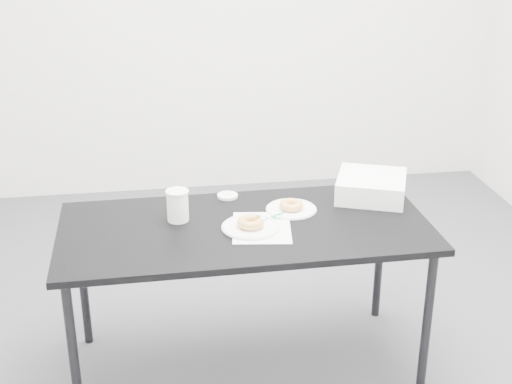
{
  "coord_description": "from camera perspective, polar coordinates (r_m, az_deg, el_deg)",
  "views": [
    {
      "loc": [
        -0.42,
        -2.82,
        1.98
      ],
      "look_at": [
        0.02,
        0.02,
        0.77
      ],
      "focal_mm": 50.0,
      "sensor_mm": 36.0,
      "label": 1
    }
  ],
  "objects": [
    {
      "name": "floor",
      "position": [
        3.47,
        -0.28,
        -11.96
      ],
      "size": [
        4.0,
        4.0,
        0.0
      ],
      "primitive_type": "plane",
      "color": "#47474B",
      "rests_on": "ground"
    },
    {
      "name": "table",
      "position": [
        2.99,
        -0.88,
        -3.56
      ],
      "size": [
        1.55,
        0.74,
        0.7
      ],
      "rotation": [
        0.0,
        0.0,
        0.01
      ],
      "color": "black",
      "rests_on": "floor"
    },
    {
      "name": "scorecard",
      "position": [
        2.94,
        0.45,
        -2.86
      ],
      "size": [
        0.28,
        0.33,
        0.0
      ],
      "primitive_type": "cube",
      "rotation": [
        0.0,
        0.0,
        -0.14
      ],
      "color": "white",
      "rests_on": "table"
    },
    {
      "name": "logo_patch",
      "position": [
        3.03,
        1.65,
        -1.98
      ],
      "size": [
        0.05,
        0.05,
        0.0
      ],
      "primitive_type": "cube",
      "rotation": [
        0.0,
        0.0,
        -0.14
      ],
      "color": "green",
      "rests_on": "scorecard"
    },
    {
      "name": "pen",
      "position": [
        3.02,
        1.31,
        -2.03
      ],
      "size": [
        0.12,
        0.09,
        0.01
      ],
      "primitive_type": "cylinder",
      "rotation": [
        0.0,
        1.57,
        0.61
      ],
      "color": "#0C8E82",
      "rests_on": "scorecard"
    },
    {
      "name": "napkin",
      "position": [
        2.93,
        0.41,
        -3.01
      ],
      "size": [
        0.21,
        0.21,
        0.0
      ],
      "primitive_type": "cube",
      "rotation": [
        0.0,
        0.0,
        0.34
      ],
      "color": "white",
      "rests_on": "table"
    },
    {
      "name": "plate_near",
      "position": [
        2.93,
        -0.42,
        -2.82
      ],
      "size": [
        0.24,
        0.24,
        0.01
      ],
      "primitive_type": "cylinder",
      "color": "white",
      "rests_on": "napkin"
    },
    {
      "name": "donut_near",
      "position": [
        2.93,
        -0.42,
        -2.43
      ],
      "size": [
        0.13,
        0.13,
        0.04
      ],
      "primitive_type": "torus",
      "rotation": [
        0.0,
        0.0,
        0.2
      ],
      "color": "gold",
      "rests_on": "plate_near"
    },
    {
      "name": "plate_far",
      "position": [
        3.11,
        2.83,
        -1.39
      ],
      "size": [
        0.22,
        0.22,
        0.01
      ],
      "primitive_type": "cylinder",
      "color": "white",
      "rests_on": "table"
    },
    {
      "name": "donut_far",
      "position": [
        3.1,
        2.84,
        -1.05
      ],
      "size": [
        0.14,
        0.14,
        0.03
      ],
      "primitive_type": "torus",
      "rotation": [
        0.0,
        0.0,
        0.43
      ],
      "color": "gold",
      "rests_on": "plate_far"
    },
    {
      "name": "coffee_cup",
      "position": [
        3.0,
        -6.29,
        -1.07
      ],
      "size": [
        0.09,
        0.09,
        0.14
      ],
      "primitive_type": "cylinder",
      "color": "white",
      "rests_on": "table"
    },
    {
      "name": "cup_lid",
      "position": [
        3.24,
        -2.29,
        -0.3
      ],
      "size": [
        0.09,
        0.09,
        0.01
      ],
      "primitive_type": "cylinder",
      "color": "white",
      "rests_on": "table"
    },
    {
      "name": "bakery_box",
      "position": [
        3.26,
        9.21,
        0.44
      ],
      "size": [
        0.39,
        0.39,
        0.1
      ],
      "primitive_type": "cube",
      "rotation": [
        0.0,
        0.0,
        -0.38
      ],
      "color": "white",
      "rests_on": "table"
    }
  ]
}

